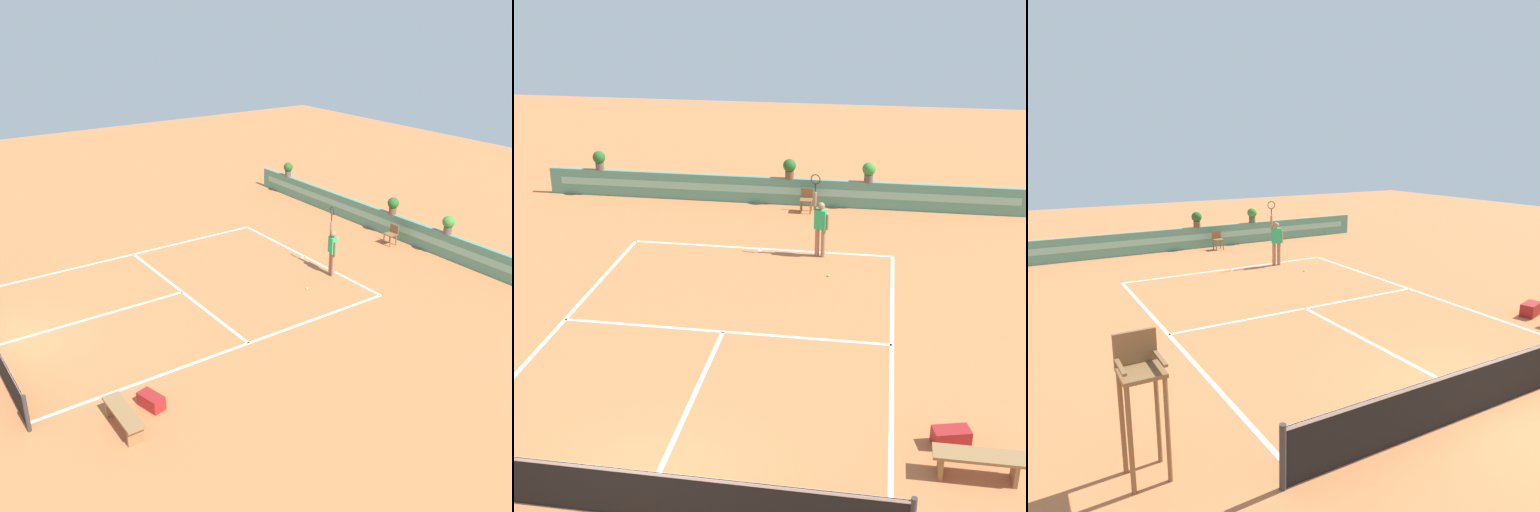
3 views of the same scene
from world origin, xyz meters
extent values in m
plane|color=#C66B3D|center=(0.00, 6.00, 0.00)|extent=(60.00, 60.00, 0.00)
cube|color=white|center=(0.00, 11.89, 0.00)|extent=(8.22, 0.10, 0.01)
cube|color=white|center=(0.00, 6.40, 0.00)|extent=(8.22, 0.10, 0.01)
cube|color=white|center=(0.00, 3.20, 0.00)|extent=(0.10, 6.40, 0.01)
cube|color=white|center=(-4.11, 5.95, 0.00)|extent=(0.10, 11.89, 0.01)
cube|color=white|center=(4.11, 5.95, 0.00)|extent=(0.10, 11.89, 0.01)
cube|color=white|center=(0.00, 11.79, 0.00)|extent=(0.10, 0.20, 0.01)
cube|color=black|center=(0.00, 0.00, 0.47)|extent=(8.82, 0.02, 0.95)
cube|color=white|center=(0.00, 0.00, 0.92)|extent=(8.82, 0.03, 0.06)
cube|color=#4C8E7A|center=(0.00, 16.39, 0.50)|extent=(18.00, 0.20, 1.00)
cube|color=#7ABCA8|center=(0.00, 16.29, 0.55)|extent=(17.10, 0.01, 0.28)
cylinder|color=brown|center=(0.84, 15.41, 0.23)|extent=(0.05, 0.05, 0.45)
cylinder|color=brown|center=(1.19, 15.41, 0.23)|extent=(0.05, 0.05, 0.45)
cylinder|color=brown|center=(0.84, 15.77, 0.23)|extent=(0.05, 0.05, 0.45)
cylinder|color=brown|center=(1.19, 15.77, 0.23)|extent=(0.05, 0.05, 0.45)
cube|color=brown|center=(1.01, 15.59, 0.47)|extent=(0.44, 0.44, 0.04)
cube|color=brown|center=(1.01, 15.79, 0.67)|extent=(0.44, 0.04, 0.36)
cube|color=olive|center=(4.96, 1.87, 0.23)|extent=(0.08, 0.40, 0.45)
cube|color=olive|center=(6.24, 1.87, 0.23)|extent=(0.08, 0.40, 0.45)
cube|color=olive|center=(5.60, 1.87, 0.48)|extent=(1.60, 0.44, 0.06)
cube|color=maroon|center=(5.21, 2.75, 0.18)|extent=(0.77, 0.53, 0.36)
cylinder|color=#9E7051|center=(1.99, 11.56, 0.45)|extent=(0.14, 0.14, 0.90)
cylinder|color=#9E7051|center=(1.80, 11.62, 0.45)|extent=(0.14, 0.14, 0.90)
cube|color=#28B266|center=(1.89, 11.59, 1.20)|extent=(0.41, 0.31, 0.60)
sphere|color=#9E7051|center=(1.89, 11.59, 1.63)|extent=(0.22, 0.22, 0.22)
cylinder|color=#9E7051|center=(1.70, 11.65, 1.75)|extent=(0.09, 0.09, 0.55)
cylinder|color=black|center=(1.70, 11.65, 2.17)|extent=(0.04, 0.04, 0.24)
torus|color=#262626|center=(1.70, 11.65, 2.43)|extent=(0.31, 0.11, 0.31)
cylinder|color=#9E7051|center=(2.10, 11.53, 1.15)|extent=(0.09, 0.09, 0.50)
sphere|color=#CCE033|center=(2.29, 10.11, 0.03)|extent=(0.07, 0.07, 0.07)
cylinder|color=brown|center=(0.30, 16.39, 1.14)|extent=(0.32, 0.32, 0.28)
sphere|color=#235B23|center=(0.30, 16.39, 1.48)|extent=(0.48, 0.48, 0.48)
cylinder|color=#514C47|center=(-6.99, 16.39, 1.14)|extent=(0.32, 0.32, 0.28)
sphere|color=#235B23|center=(-6.99, 16.39, 1.48)|extent=(0.48, 0.48, 0.48)
cylinder|color=#514C47|center=(3.17, 16.39, 1.14)|extent=(0.32, 0.32, 0.28)
sphere|color=#387F33|center=(3.17, 16.39, 1.48)|extent=(0.48, 0.48, 0.48)
camera|label=1|loc=(16.58, -1.97, 9.21)|focal=41.47mm
camera|label=2|loc=(3.62, -8.85, 8.58)|focal=50.62mm
camera|label=3|loc=(-7.31, -5.10, 4.64)|focal=34.06mm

